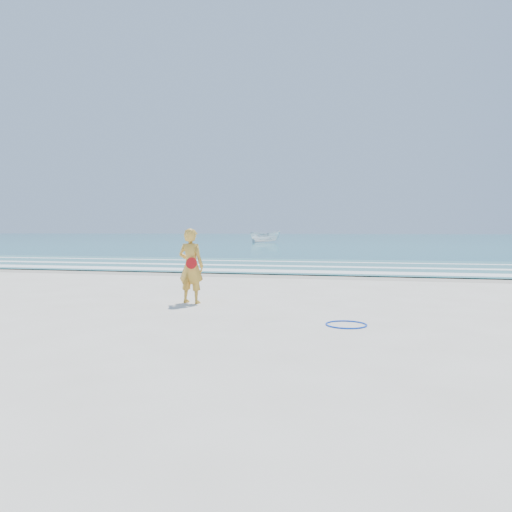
# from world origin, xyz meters

# --- Properties ---
(ground) EXTENTS (400.00, 400.00, 0.00)m
(ground) POSITION_xyz_m (0.00, 0.00, 0.00)
(ground) COLOR silver
(ground) RESTS_ON ground
(wet_sand) EXTENTS (400.00, 2.40, 0.00)m
(wet_sand) POSITION_xyz_m (0.00, 9.00, 0.00)
(wet_sand) COLOR #B2A893
(wet_sand) RESTS_ON ground
(ocean) EXTENTS (400.00, 190.00, 0.04)m
(ocean) POSITION_xyz_m (0.00, 105.00, 0.02)
(ocean) COLOR #19727F
(ocean) RESTS_ON ground
(shallow) EXTENTS (400.00, 10.00, 0.01)m
(shallow) POSITION_xyz_m (0.00, 14.00, 0.04)
(shallow) COLOR #59B7AD
(shallow) RESTS_ON ocean
(foam_near) EXTENTS (400.00, 1.40, 0.01)m
(foam_near) POSITION_xyz_m (0.00, 10.30, 0.05)
(foam_near) COLOR white
(foam_near) RESTS_ON shallow
(foam_mid) EXTENTS (400.00, 0.90, 0.01)m
(foam_mid) POSITION_xyz_m (0.00, 13.20, 0.05)
(foam_mid) COLOR white
(foam_mid) RESTS_ON shallow
(foam_far) EXTENTS (400.00, 0.60, 0.01)m
(foam_far) POSITION_xyz_m (0.00, 16.50, 0.05)
(foam_far) COLOR white
(foam_far) RESTS_ON shallow
(hoop) EXTENTS (0.88, 0.88, 0.03)m
(hoop) POSITION_xyz_m (3.36, -0.61, 0.01)
(hoop) COLOR blue
(hoop) RESTS_ON ground
(boat) EXTENTS (4.41, 2.93, 1.59)m
(boat) POSITION_xyz_m (-10.26, 56.00, 0.84)
(boat) COLOR white
(boat) RESTS_ON ocean
(woman) EXTENTS (0.72, 0.54, 1.78)m
(woman) POSITION_xyz_m (-0.38, 1.37, 0.89)
(woman) COLOR gold
(woman) RESTS_ON ground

